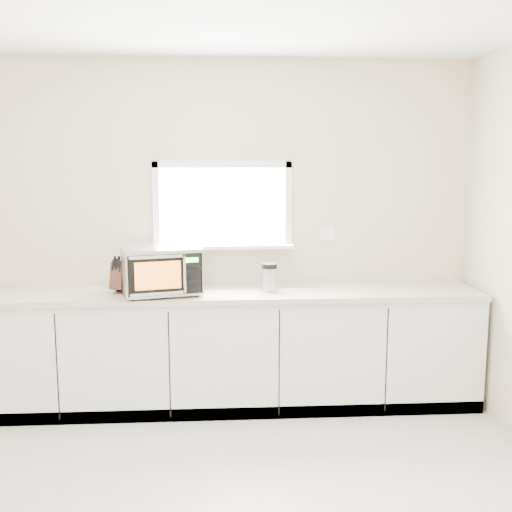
{
  "coord_description": "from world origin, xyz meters",
  "views": [
    {
      "loc": [
        -0.04,
        -2.79,
        1.88
      ],
      "look_at": [
        0.24,
        1.55,
        1.21
      ],
      "focal_mm": 42.0,
      "sensor_mm": 36.0,
      "label": 1
    }
  ],
  "objects": [
    {
      "name": "cutting_board",
      "position": [
        -0.58,
        1.94,
        1.06
      ],
      "size": [
        0.29,
        0.07,
        0.29
      ],
      "primitive_type": "cylinder",
      "rotation": [
        1.4,
        0.0,
        0.0
      ],
      "color": "#A15D3E",
      "rests_on": "countertop"
    },
    {
      "name": "back_wall",
      "position": [
        0.0,
        2.0,
        1.36
      ],
      "size": [
        4.0,
        0.17,
        2.7
      ],
      "color": "beige",
      "rests_on": "ground"
    },
    {
      "name": "knife_block",
      "position": [
        -0.79,
        1.7,
        1.04
      ],
      "size": [
        0.13,
        0.21,
        0.28
      ],
      "rotation": [
        0.0,
        0.0,
        -0.21
      ],
      "color": "#4F2F1C",
      "rests_on": "countertop"
    },
    {
      "name": "microwave",
      "position": [
        -0.46,
        1.61,
        1.11
      ],
      "size": [
        0.64,
        0.55,
        0.36
      ],
      "rotation": [
        0.0,
        0.0,
        0.25
      ],
      "color": "black",
      "rests_on": "countertop"
    },
    {
      "name": "countertop",
      "position": [
        0.0,
        1.69,
        0.9
      ],
      "size": [
        3.92,
        0.64,
        0.04
      ],
      "primitive_type": "cube",
      "color": "beige",
      "rests_on": "cabinets"
    },
    {
      "name": "coffee_grinder",
      "position": [
        0.35,
        1.67,
        1.03
      ],
      "size": [
        0.16,
        0.16,
        0.22
      ],
      "rotation": [
        0.0,
        0.0,
        0.3
      ],
      "color": "#ABADB2",
      "rests_on": "countertop"
    },
    {
      "name": "cabinets",
      "position": [
        0.0,
        1.7,
        0.44
      ],
      "size": [
        3.92,
        0.6,
        0.88
      ],
      "primitive_type": "cube",
      "color": "silver",
      "rests_on": "ground"
    }
  ]
}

